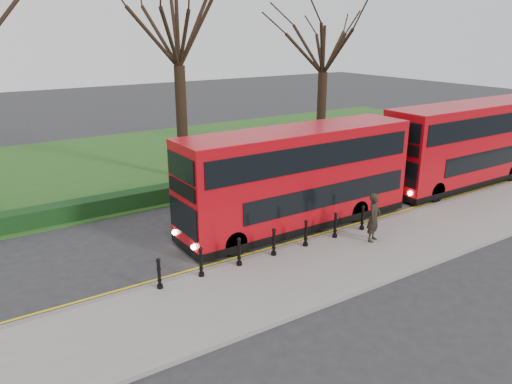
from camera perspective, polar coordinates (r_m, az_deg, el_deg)
ground at (r=19.46m, az=-0.72°, el=-6.30°), size 120.00×120.00×0.00m
pavement at (r=17.23m, az=4.75°, el=-9.50°), size 60.00×4.00×0.15m
kerb at (r=18.67m, az=0.95°, el=-7.15°), size 60.00×0.25×0.16m
grass_verge at (r=32.42m, az=-15.21°, el=3.17°), size 60.00×18.00×0.06m
hedge at (r=24.93m, az=-9.19°, el=0.03°), size 60.00×0.90×0.80m
yellow_line_outer at (r=18.93m, az=0.44°, el=-7.02°), size 60.00×0.10×0.01m
yellow_line_inner at (r=19.08m, az=0.10°, el=-6.81°), size 60.00×0.10×0.01m
tree_mid at (r=27.47m, az=-8.98°, el=18.26°), size 7.23×7.23×11.29m
tree_right at (r=32.96m, az=7.78°, el=16.41°), size 6.30×6.30×9.85m
bollard_row at (r=18.27m, az=2.06°, el=-5.78°), size 9.09×0.15×1.00m
bus_lead at (r=20.86m, az=4.78°, el=1.55°), size 10.56×2.43×4.20m
bus_rear at (r=29.09m, az=23.18°, el=5.04°), size 10.92×2.51×4.34m
pedestrian at (r=19.82m, az=13.34°, el=-2.85°), size 0.83×0.71×1.94m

